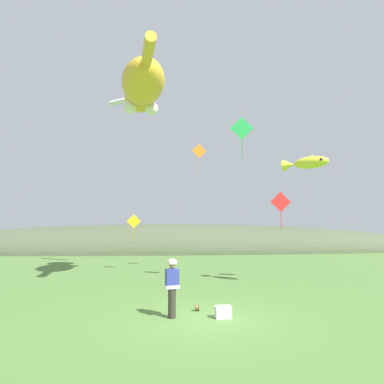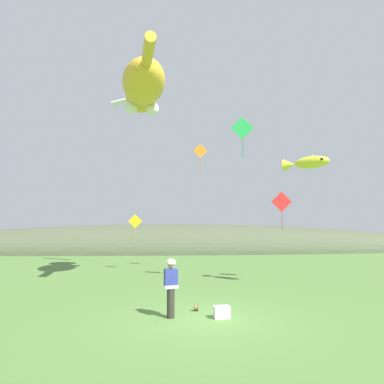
{
  "view_description": "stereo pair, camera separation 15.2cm",
  "coord_description": "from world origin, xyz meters",
  "views": [
    {
      "loc": [
        -1.23,
        -10.56,
        2.79
      ],
      "look_at": [
        0.0,
        4.0,
        4.27
      ],
      "focal_mm": 32.0,
      "sensor_mm": 36.0,
      "label": 1
    },
    {
      "loc": [
        -1.08,
        -10.57,
        2.79
      ],
      "look_at": [
        0.0,
        4.0,
        4.27
      ],
      "focal_mm": 32.0,
      "sensor_mm": 36.0,
      "label": 2
    }
  ],
  "objects": [
    {
      "name": "kite_diamond_gold",
      "position": [
        -3.12,
        11.89,
        3.1
      ],
      "size": [
        0.91,
        0.03,
        1.81
      ],
      "color": "yellow"
    },
    {
      "name": "kite_giant_cat",
      "position": [
        -2.42,
        7.55,
        10.36
      ],
      "size": [
        2.77,
        7.89,
        2.4
      ],
      "color": "gold"
    },
    {
      "name": "kite_diamond_red",
      "position": [
        4.95,
        6.95,
        4.06
      ],
      "size": [
        1.09,
        0.05,
        1.99
      ],
      "color": "red"
    },
    {
      "name": "kite_fish_windsock",
      "position": [
        5.39,
        4.66,
        5.74
      ],
      "size": [
        1.97,
        1.89,
        0.66
      ],
      "color": "yellow"
    },
    {
      "name": "distant_hill_ridge",
      "position": [
        0.0,
        27.83,
        0.0
      ],
      "size": [
        63.78,
        10.14,
        6.09
      ],
      "color": "#4C563D",
      "rests_on": "ground"
    },
    {
      "name": "kite_tube_streamer",
      "position": [
        -3.7,
        12.63,
        11.55
      ],
      "size": [
        2.84,
        2.09,
        0.44
      ],
      "color": "white"
    },
    {
      "name": "kite_diamond_orange",
      "position": [
        1.07,
        11.15,
        7.66
      ],
      "size": [
        0.94,
        0.19,
        1.85
      ],
      "color": "orange"
    },
    {
      "name": "kite_diamond_green",
      "position": [
        2.66,
        5.87,
        7.67
      ],
      "size": [
        1.16,
        0.17,
        2.07
      ],
      "color": "green"
    },
    {
      "name": "kite_spool",
      "position": [
        -0.08,
        1.06,
        0.1
      ],
      "size": [
        0.12,
        0.2,
        0.2
      ],
      "color": "olive",
      "rests_on": "ground"
    },
    {
      "name": "festival_attendant",
      "position": [
        -0.94,
        0.24,
        0.95
      ],
      "size": [
        0.47,
        0.35,
        1.77
      ],
      "color": "#332D28",
      "rests_on": "ground"
    },
    {
      "name": "picnic_cooler",
      "position": [
        0.63,
        0.1,
        0.18
      ],
      "size": [
        0.51,
        0.36,
        0.36
      ],
      "color": "white",
      "rests_on": "ground"
    },
    {
      "name": "ground_plane",
      "position": [
        0.0,
        0.0,
        0.0
      ],
      "size": [
        120.0,
        120.0,
        0.0
      ],
      "primitive_type": "plane",
      "color": "#517A38"
    }
  ]
}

